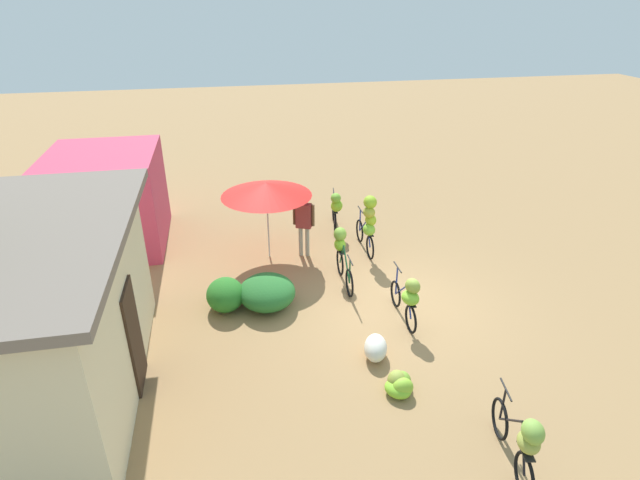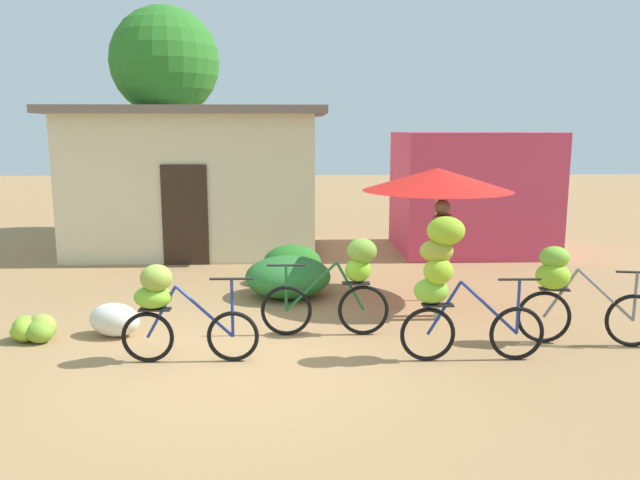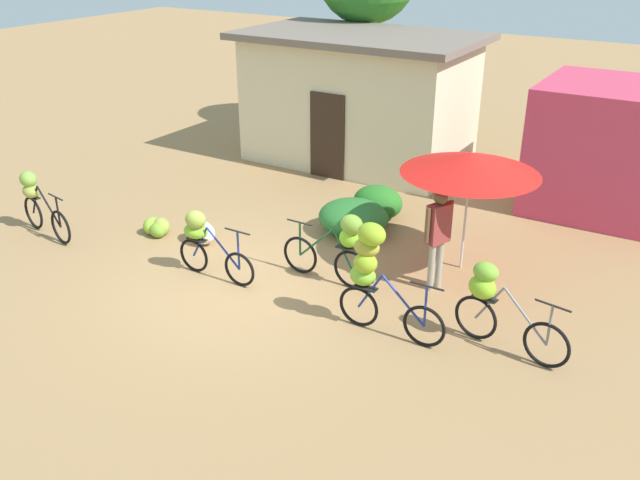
{
  "view_description": "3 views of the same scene",
  "coord_description": "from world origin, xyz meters",
  "px_view_note": "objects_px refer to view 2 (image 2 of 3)",
  "views": [
    {
      "loc": [
        -9.13,
        3.55,
        6.43
      ],
      "look_at": [
        1.07,
        1.56,
        1.27
      ],
      "focal_mm": 28.4,
      "sensor_mm": 36.0,
      "label": 1
    },
    {
      "loc": [
        0.79,
        -6.91,
        2.68
      ],
      "look_at": [
        1.06,
        1.61,
        1.16
      ],
      "focal_mm": 34.9,
      "sensor_mm": 36.0,
      "label": 2
    },
    {
      "loc": [
        6.32,
        -7.77,
        5.5
      ],
      "look_at": [
        1.03,
        0.9,
        0.75
      ],
      "focal_mm": 38.21,
      "sensor_mm": 36.0,
      "label": 3
    }
  ],
  "objects_px": {
    "bicycle_by_shop": "(447,277)",
    "produce_sack": "(115,320)",
    "person_vendor": "(441,246)",
    "shop_pink": "(470,192)",
    "bicycle_near_pile": "(168,305)",
    "tree_behind_building": "(165,63)",
    "bicycle_rightmost": "(568,288)",
    "bicycle_center_loaded": "(345,280)",
    "banana_pile_on_ground": "(34,329)",
    "building_low": "(196,179)",
    "market_umbrella": "(437,179)"
  },
  "relations": [
    {
      "from": "bicycle_by_shop",
      "to": "produce_sack",
      "type": "bearing_deg",
      "value": 166.3
    },
    {
      "from": "bicycle_by_shop",
      "to": "person_vendor",
      "type": "bearing_deg",
      "value": 79.49
    },
    {
      "from": "shop_pink",
      "to": "bicycle_near_pile",
      "type": "height_order",
      "value": "shop_pink"
    },
    {
      "from": "tree_behind_building",
      "to": "bicycle_by_shop",
      "type": "height_order",
      "value": "tree_behind_building"
    },
    {
      "from": "bicycle_by_shop",
      "to": "bicycle_near_pile",
      "type": "bearing_deg",
      "value": 179.17
    },
    {
      "from": "produce_sack",
      "to": "bicycle_rightmost",
      "type": "bearing_deg",
      "value": -4.88
    },
    {
      "from": "tree_behind_building",
      "to": "bicycle_rightmost",
      "type": "distance_m",
      "value": 11.46
    },
    {
      "from": "bicycle_center_loaded",
      "to": "banana_pile_on_ground",
      "type": "xyz_separation_m",
      "value": [
        -4.01,
        -0.12,
        -0.59
      ]
    },
    {
      "from": "building_low",
      "to": "person_vendor",
      "type": "xyz_separation_m",
      "value": [
        4.27,
        -5.21,
        -0.54
      ]
    },
    {
      "from": "bicycle_by_shop",
      "to": "banana_pile_on_ground",
      "type": "height_order",
      "value": "bicycle_by_shop"
    },
    {
      "from": "bicycle_near_pile",
      "to": "person_vendor",
      "type": "relative_size",
      "value": 0.93
    },
    {
      "from": "shop_pink",
      "to": "banana_pile_on_ground",
      "type": "bearing_deg",
      "value": -140.64
    },
    {
      "from": "bicycle_near_pile",
      "to": "bicycle_center_loaded",
      "type": "bearing_deg",
      "value": 23.56
    },
    {
      "from": "shop_pink",
      "to": "tree_behind_building",
      "type": "bearing_deg",
      "value": 161.59
    },
    {
      "from": "bicycle_rightmost",
      "to": "tree_behind_building",
      "type": "bearing_deg",
      "value": 127.68
    },
    {
      "from": "bicycle_by_shop",
      "to": "bicycle_rightmost",
      "type": "xyz_separation_m",
      "value": [
        1.65,
        0.51,
        -0.28
      ]
    },
    {
      "from": "building_low",
      "to": "produce_sack",
      "type": "bearing_deg",
      "value": -91.54
    },
    {
      "from": "shop_pink",
      "to": "banana_pile_on_ground",
      "type": "distance_m",
      "value": 9.39
    },
    {
      "from": "shop_pink",
      "to": "produce_sack",
      "type": "height_order",
      "value": "shop_pink"
    },
    {
      "from": "banana_pile_on_ground",
      "to": "produce_sack",
      "type": "bearing_deg",
      "value": 8.78
    },
    {
      "from": "banana_pile_on_ground",
      "to": "person_vendor",
      "type": "distance_m",
      "value": 5.55
    },
    {
      "from": "bicycle_by_shop",
      "to": "bicycle_center_loaded",
      "type": "bearing_deg",
      "value": 138.58
    },
    {
      "from": "tree_behind_building",
      "to": "bicycle_by_shop",
      "type": "distance_m",
      "value": 10.92
    },
    {
      "from": "bicycle_center_loaded",
      "to": "person_vendor",
      "type": "relative_size",
      "value": 0.98
    },
    {
      "from": "shop_pink",
      "to": "bicycle_by_shop",
      "type": "distance_m",
      "value": 7.09
    },
    {
      "from": "person_vendor",
      "to": "tree_behind_building",
      "type": "bearing_deg",
      "value": 125.48
    },
    {
      "from": "produce_sack",
      "to": "person_vendor",
      "type": "distance_m",
      "value": 4.56
    },
    {
      "from": "bicycle_near_pile",
      "to": "produce_sack",
      "type": "distance_m",
      "value": 1.4
    },
    {
      "from": "bicycle_center_loaded",
      "to": "bicycle_by_shop",
      "type": "xyz_separation_m",
      "value": [
        1.1,
        -0.97,
        0.26
      ]
    },
    {
      "from": "shop_pink",
      "to": "market_umbrella",
      "type": "height_order",
      "value": "shop_pink"
    },
    {
      "from": "building_low",
      "to": "person_vendor",
      "type": "relative_size",
      "value": 3.3
    },
    {
      "from": "bicycle_center_loaded",
      "to": "bicycle_near_pile",
      "type": "bearing_deg",
      "value": -156.44
    },
    {
      "from": "building_low",
      "to": "bicycle_by_shop",
      "type": "relative_size",
      "value": 3.3
    },
    {
      "from": "bicycle_center_loaded",
      "to": "banana_pile_on_ground",
      "type": "distance_m",
      "value": 4.05
    },
    {
      "from": "tree_behind_building",
      "to": "produce_sack",
      "type": "xyz_separation_m",
      "value": [
        0.89,
        -8.13,
        -4.07
      ]
    },
    {
      "from": "market_umbrella",
      "to": "bicycle_rightmost",
      "type": "relative_size",
      "value": 1.34
    },
    {
      "from": "market_umbrella",
      "to": "person_vendor",
      "type": "relative_size",
      "value": 1.35
    },
    {
      "from": "shop_pink",
      "to": "bicycle_center_loaded",
      "type": "bearing_deg",
      "value": -118.89
    },
    {
      "from": "bicycle_by_shop",
      "to": "produce_sack",
      "type": "relative_size",
      "value": 2.44
    },
    {
      "from": "tree_behind_building",
      "to": "person_vendor",
      "type": "height_order",
      "value": "tree_behind_building"
    },
    {
      "from": "bicycle_near_pile",
      "to": "bicycle_center_loaded",
      "type": "distance_m",
      "value": 2.31
    },
    {
      "from": "bicycle_near_pile",
      "to": "person_vendor",
      "type": "xyz_separation_m",
      "value": [
        3.52,
        1.62,
        0.37
      ]
    },
    {
      "from": "bicycle_center_loaded",
      "to": "person_vendor",
      "type": "xyz_separation_m",
      "value": [
        1.41,
        0.7,
        0.31
      ]
    },
    {
      "from": "bicycle_near_pile",
      "to": "market_umbrella",
      "type": "bearing_deg",
      "value": 34.97
    },
    {
      "from": "market_umbrella",
      "to": "bicycle_rightmost",
      "type": "bearing_deg",
      "value": -59.62
    },
    {
      "from": "building_low",
      "to": "bicycle_rightmost",
      "type": "xyz_separation_m",
      "value": [
        5.61,
        -6.36,
        -0.86
      ]
    },
    {
      "from": "building_low",
      "to": "shop_pink",
      "type": "xyz_separation_m",
      "value": [
        6.06,
        -0.11,
        -0.28
      ]
    },
    {
      "from": "building_low",
      "to": "produce_sack",
      "type": "relative_size",
      "value": 8.07
    },
    {
      "from": "bicycle_center_loaded",
      "to": "produce_sack",
      "type": "distance_m",
      "value": 3.07
    },
    {
      "from": "tree_behind_building",
      "to": "person_vendor",
      "type": "bearing_deg",
      "value": -54.52
    }
  ]
}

